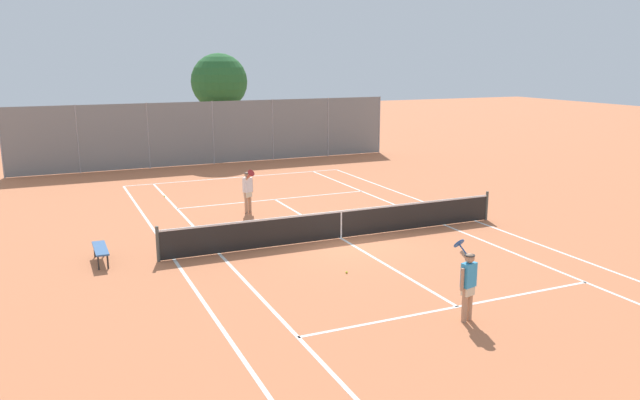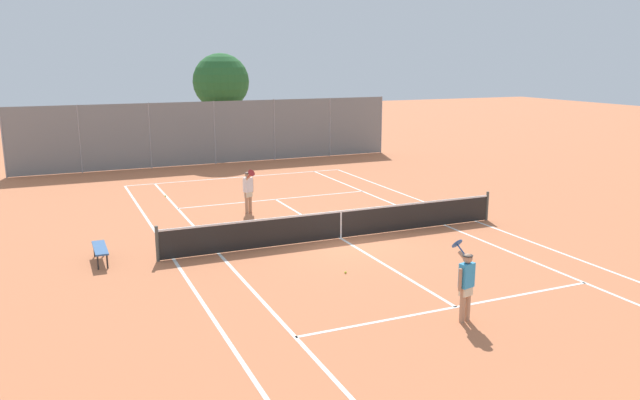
{
  "view_description": "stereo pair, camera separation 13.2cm",
  "coord_description": "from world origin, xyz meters",
  "views": [
    {
      "loc": [
        -8.72,
        -17.85,
        5.81
      ],
      "look_at": [
        -0.09,
        1.5,
        1.0
      ],
      "focal_mm": 35.0,
      "sensor_mm": 36.0,
      "label": 1
    },
    {
      "loc": [
        -8.6,
        -17.9,
        5.81
      ],
      "look_at": [
        -0.09,
        1.5,
        1.0
      ],
      "focal_mm": 35.0,
      "sensor_mm": 36.0,
      "label": 2
    }
  ],
  "objects": [
    {
      "name": "tree_behind_left",
      "position": [
        0.96,
        18.23,
        4.4
      ],
      "size": [
        3.26,
        3.26,
        6.14
      ],
      "color": "brown",
      "rests_on": "ground"
    },
    {
      "name": "player_far_left",
      "position": [
        -1.73,
        4.62,
        0.93
      ],
      "size": [
        0.44,
        0.89,
        1.77
      ],
      "color": "tan",
      "rests_on": "ground"
    },
    {
      "name": "loose_tennis_ball_1",
      "position": [
        3.31,
        0.88,
        0.03
      ],
      "size": [
        0.07,
        0.07,
        0.07
      ],
      "primitive_type": "sphere",
      "color": "#D1DB33",
      "rests_on": "ground"
    },
    {
      "name": "back_fence",
      "position": [
        -0.0,
        16.45,
        1.76
      ],
      "size": [
        21.4,
        0.08,
        3.52
      ],
      "color": "gray",
      "rests_on": "ground"
    },
    {
      "name": "tennis_net",
      "position": [
        0.0,
        0.0,
        0.51
      ],
      "size": [
        12.0,
        0.1,
        1.07
      ],
      "color": "#474C47",
      "rests_on": "ground"
    },
    {
      "name": "player_near_side",
      "position": [
        -0.31,
        -7.14,
        0.93
      ],
      "size": [
        0.53,
        0.84,
        1.77
      ],
      "color": "tan",
      "rests_on": "ground"
    },
    {
      "name": "loose_tennis_ball_2",
      "position": [
        -1.37,
        -3.18,
        0.03
      ],
      "size": [
        0.07,
        0.07,
        0.07
      ],
      "primitive_type": "sphere",
      "color": "#D1DB33",
      "rests_on": "ground"
    },
    {
      "name": "courtside_bench",
      "position": [
        -7.5,
        0.56,
        0.41
      ],
      "size": [
        0.36,
        1.5,
        0.47
      ],
      "color": "#33598C",
      "rests_on": "ground"
    },
    {
      "name": "ground_plane",
      "position": [
        0.0,
        0.0,
        0.0
      ],
      "size": [
        120.0,
        120.0,
        0.0
      ],
      "primitive_type": "plane",
      "color": "#C67047"
    },
    {
      "name": "loose_tennis_ball_0",
      "position": [
        -4.18,
        8.79,
        0.03
      ],
      "size": [
        0.07,
        0.07,
        0.07
      ],
      "primitive_type": "sphere",
      "color": "#D1DB33",
      "rests_on": "ground"
    },
    {
      "name": "court_line_markings",
      "position": [
        0.0,
        0.0,
        0.0
      ],
      "size": [
        11.1,
        23.9,
        0.01
      ],
      "color": "silver",
      "rests_on": "ground"
    }
  ]
}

